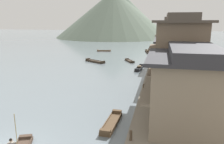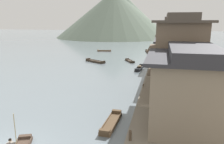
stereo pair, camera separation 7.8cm
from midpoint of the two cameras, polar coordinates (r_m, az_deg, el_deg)
The scene contains 18 objects.
riverbank_right at distance 42.50m, azimuth 21.72°, elevation 0.92°, with size 18.00×110.00×0.62m, color slate.
boat_moored_nearest at distance 47.84m, azimuth 4.55°, elevation 2.89°, with size 2.61×3.76×0.44m.
boat_moored_second at distance 19.01m, azimuth -0.22°, elevation -13.09°, with size 1.09×4.26×0.53m.
boat_moored_third at distance 47.22m, azimuth -4.47°, elevation 2.80°, with size 4.99×3.64×0.56m.
boat_moored_far at distance 64.33m, azimuth -2.15°, elevation 5.55°, with size 4.07×1.42×0.49m.
boat_midriver_drifting at distance 62.71m, azimuth 9.31°, elevation 5.28°, with size 2.10×5.89×0.79m.
boat_midriver_upstream at distance 40.42m, azimuth 7.07°, elevation 1.10°, with size 1.31×4.81×0.73m.
house_waterfront_nearest at distance 17.99m, azimuth 19.89°, elevation -3.71°, with size 7.14×8.07×6.14m.
house_waterfront_second at distance 24.66m, azimuth 16.97°, elevation 4.03°, with size 6.12×5.76×8.74m.
house_waterfront_tall at distance 31.85m, azimuth 15.43°, elevation 3.66°, with size 5.54×7.24×6.14m.
house_waterfront_narrow at distance 38.64m, azimuth 14.74°, elevation 5.29°, with size 5.19×7.08×6.14m.
house_waterfront_far at distance 44.79m, azimuth 14.95°, elevation 7.98°, with size 5.77×5.74×8.74m.
mooring_post_dock_near at distance 15.57m, azimuth 4.77°, elevation -16.14°, with size 0.20×0.20×0.72m, color #473828.
mooring_post_dock_mid at distance 25.34m, azimuth 8.14°, elevation -4.17°, with size 0.20×0.20×0.99m, color #473828.
mooring_post_dock_far at distance 36.98m, azimuth 9.66°, elevation 1.05°, with size 0.20×0.20×0.73m, color #473828.
hill_far_west at distance 123.88m, azimuth 0.42°, elevation 14.86°, with size 62.74×62.74×24.91m, color #5B6B5B.
hill_far_centre at distance 148.88m, azimuth -0.19°, elevation 13.10°, with size 60.31×60.31×17.36m, color #4C5B56.
hill_far_east at distance 142.70m, azimuth 3.21°, elevation 14.44°, with size 51.74×51.74×24.11m, color #5B6B5B.
Camera 1 is at (9.69, -11.12, 8.56)m, focal length 35.14 mm.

